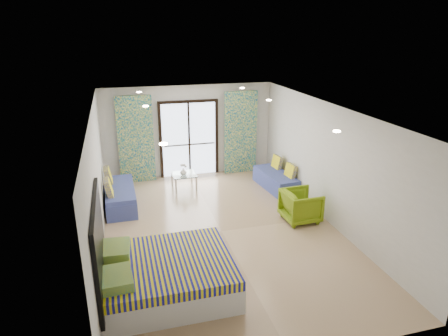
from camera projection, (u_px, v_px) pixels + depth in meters
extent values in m
cube|color=black|center=(188.00, 101.00, 11.43)|extent=(1.76, 0.08, 0.08)
cube|color=black|center=(161.00, 142.00, 11.61)|extent=(0.08, 0.08, 2.20)
cube|color=black|center=(217.00, 138.00, 12.02)|extent=(0.08, 0.08, 2.20)
cube|color=black|center=(189.00, 140.00, 11.82)|extent=(0.05, 0.06, 2.20)
cube|color=#595451|center=(189.00, 145.00, 11.88)|extent=(1.52, 0.03, 0.04)
cube|color=white|center=(136.00, 140.00, 11.25)|extent=(1.00, 0.10, 2.50)
cube|color=white|center=(241.00, 133.00, 12.02)|extent=(1.00, 0.10, 2.50)
cylinder|color=#FFE0B2|center=(163.00, 144.00, 5.75)|extent=(0.12, 0.12, 0.02)
cylinder|color=#FFE0B2|center=(337.00, 131.00, 6.45)|extent=(0.12, 0.12, 0.02)
cylinder|color=#FFE0B2|center=(146.00, 106.00, 8.48)|extent=(0.12, 0.12, 0.02)
cylinder|color=#FFE0B2|center=(269.00, 100.00, 9.18)|extent=(0.12, 0.12, 0.02)
cylinder|color=#FFE0B2|center=(139.00, 92.00, 10.30)|extent=(0.12, 0.12, 0.02)
cylinder|color=#FFE0B2|center=(242.00, 88.00, 10.99)|extent=(0.12, 0.12, 0.02)
cube|color=black|center=(99.00, 246.00, 6.20)|extent=(0.06, 2.10, 1.50)
cube|color=silver|center=(100.00, 212.00, 7.33)|extent=(0.02, 0.10, 0.10)
cube|color=silver|center=(166.00, 281.00, 6.73)|extent=(2.23, 1.78, 0.45)
cube|color=navy|center=(166.00, 265.00, 6.63)|extent=(2.21, 1.82, 0.17)
cube|color=#197374|center=(115.00, 279.00, 5.99)|extent=(0.53, 0.64, 0.16)
cube|color=#197374|center=(114.00, 250.00, 6.76)|extent=(0.54, 0.65, 0.16)
cube|color=#3B478E|center=(121.00, 198.00, 9.99)|extent=(0.73, 1.84, 0.41)
cube|color=#3B478E|center=(120.00, 189.00, 9.91)|extent=(0.72, 1.80, 0.10)
cube|color=navy|center=(108.00, 188.00, 9.38)|extent=(0.21, 0.46, 0.42)
cube|color=navy|center=(108.00, 175.00, 10.15)|extent=(0.21, 0.46, 0.42)
cube|color=#3B478E|center=(276.00, 182.00, 11.10)|extent=(0.80, 1.70, 0.36)
cube|color=#3B478E|center=(276.00, 174.00, 11.03)|extent=(0.79, 1.66, 0.09)
cube|color=navy|center=(291.00, 171.00, 10.70)|extent=(0.22, 0.43, 0.38)
cube|color=navy|center=(277.00, 162.00, 11.37)|extent=(0.22, 0.43, 0.38)
cylinder|color=silver|center=(176.00, 186.00, 10.74)|extent=(0.05, 0.05, 0.42)
cylinder|color=silver|center=(196.00, 184.00, 10.90)|extent=(0.05, 0.05, 0.42)
cylinder|color=silver|center=(172.00, 179.00, 11.25)|extent=(0.05, 0.05, 0.42)
cylinder|color=silver|center=(192.00, 177.00, 11.41)|extent=(0.05, 0.05, 0.42)
cube|color=#8CA59E|center=(184.00, 174.00, 11.00)|extent=(0.68, 0.68, 0.02)
sphere|color=white|center=(185.00, 166.00, 10.94)|extent=(0.07, 0.07, 0.07)
sphere|color=white|center=(183.00, 165.00, 10.97)|extent=(0.07, 0.07, 0.07)
sphere|color=white|center=(182.00, 165.00, 10.90)|extent=(0.07, 0.07, 0.07)
sphere|color=white|center=(184.00, 165.00, 10.86)|extent=(0.07, 0.07, 0.07)
imported|color=white|center=(183.00, 172.00, 10.90)|extent=(0.19, 0.20, 0.19)
imported|color=olive|center=(301.00, 204.00, 9.18)|extent=(0.77, 0.81, 0.81)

